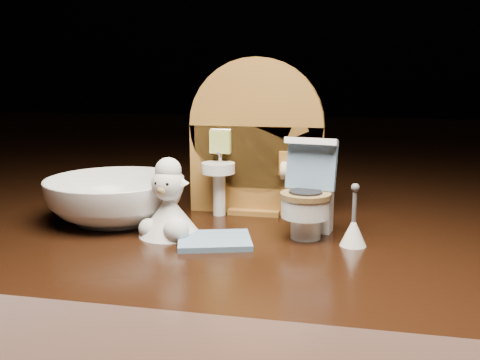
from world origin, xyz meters
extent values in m
cube|color=black|center=(0.00, 0.00, -0.05)|extent=(2.50, 2.50, 0.10)
cube|color=#956227|center=(0.00, 0.07, 0.04)|extent=(0.13, 0.02, 0.09)
cylinder|color=#956227|center=(0.00, 0.07, 0.09)|extent=(0.13, 0.02, 0.13)
cube|color=#956227|center=(0.00, 0.07, 0.00)|extent=(0.05, 0.04, 0.01)
cylinder|color=white|center=(-0.03, 0.05, 0.02)|extent=(0.01, 0.01, 0.04)
cylinder|color=white|center=(-0.03, 0.04, 0.05)|extent=(0.03, 0.03, 0.01)
cylinder|color=silver|center=(-0.03, 0.05, 0.06)|extent=(0.00, 0.00, 0.01)
cube|color=#B0BF5A|center=(-0.03, 0.05, 0.07)|extent=(0.02, 0.01, 0.02)
cube|color=#956227|center=(0.04, 0.06, 0.05)|extent=(0.02, 0.01, 0.02)
cylinder|color=#DCBF8B|center=(0.04, 0.05, 0.05)|extent=(0.02, 0.02, 0.02)
cylinder|color=white|center=(0.06, -0.01, 0.01)|extent=(0.03, 0.03, 0.02)
cylinder|color=white|center=(0.06, -0.01, 0.03)|extent=(0.04, 0.04, 0.02)
cylinder|color=brown|center=(0.06, -0.01, 0.04)|extent=(0.04, 0.04, 0.00)
cube|color=white|center=(0.06, 0.01, 0.03)|extent=(0.04, 0.02, 0.05)
cube|color=slate|center=(0.06, 0.00, 0.06)|extent=(0.04, 0.02, 0.04)
cube|color=white|center=(0.06, 0.00, 0.08)|extent=(0.04, 0.02, 0.01)
cylinder|color=#C3CE41|center=(0.07, 0.01, 0.06)|extent=(0.01, 0.01, 0.01)
cube|color=slate|center=(-0.02, -0.04, 0.00)|extent=(0.07, 0.06, 0.00)
cone|color=white|center=(0.09, -0.02, 0.01)|extent=(0.02, 0.02, 0.02)
cylinder|color=#59595B|center=(0.09, -0.02, 0.03)|extent=(0.00, 0.00, 0.03)
sphere|color=#59595B|center=(0.09, -0.02, 0.05)|extent=(0.01, 0.01, 0.01)
cone|color=silver|center=(-0.06, -0.02, 0.02)|extent=(0.05, 0.05, 0.04)
sphere|color=silver|center=(-0.05, -0.04, 0.01)|extent=(0.02, 0.02, 0.02)
sphere|color=silver|center=(-0.07, -0.03, 0.01)|extent=(0.02, 0.02, 0.02)
sphere|color=silver|center=(-0.06, -0.03, 0.04)|extent=(0.03, 0.03, 0.03)
sphere|color=tan|center=(-0.06, -0.04, 0.04)|extent=(0.01, 0.01, 0.01)
sphere|color=silver|center=(-0.06, -0.02, 0.06)|extent=(0.02, 0.02, 0.02)
cone|color=silver|center=(-0.07, -0.02, 0.05)|extent=(0.01, 0.01, 0.01)
cone|color=silver|center=(-0.05, -0.03, 0.05)|extent=(0.01, 0.01, 0.01)
sphere|color=black|center=(-0.06, -0.04, 0.05)|extent=(0.00, 0.00, 0.00)
sphere|color=black|center=(-0.06, -0.04, 0.05)|extent=(0.00, 0.00, 0.00)
imported|color=white|center=(-0.12, 0.01, 0.02)|extent=(0.15, 0.15, 0.04)
camera|label=1|loc=(0.09, -0.44, 0.14)|focal=40.00mm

